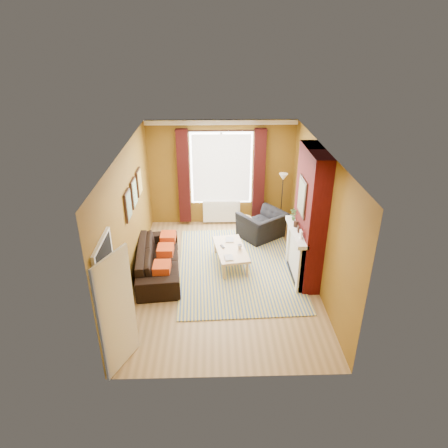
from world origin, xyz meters
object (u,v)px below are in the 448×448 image
(armchair, at_px, (262,225))
(coffee_table, at_px, (231,250))
(wicker_stool, at_px, (244,225))
(sofa, at_px, (159,260))
(floor_lamp, at_px, (283,186))

(armchair, xyz_separation_m, coffee_table, (-0.86, -1.29, 0.03))
(coffee_table, distance_m, wicker_stool, 1.62)
(sofa, bearing_deg, armchair, -63.06)
(armchair, height_order, coffee_table, armchair)
(coffee_table, xyz_separation_m, floor_lamp, (1.39, 1.75, 0.85))
(sofa, bearing_deg, floor_lamp, -61.46)
(sofa, xyz_separation_m, armchair, (2.44, 1.57, 0.02))
(armchair, bearing_deg, floor_lamp, -175.04)
(sofa, relative_size, floor_lamp, 1.43)
(sofa, distance_m, wicker_stool, 2.72)
(sofa, distance_m, armchair, 2.90)
(armchair, distance_m, floor_lamp, 1.13)
(wicker_stool, bearing_deg, armchair, -31.98)
(sofa, distance_m, coffee_table, 1.60)
(armchair, height_order, wicker_stool, armchair)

